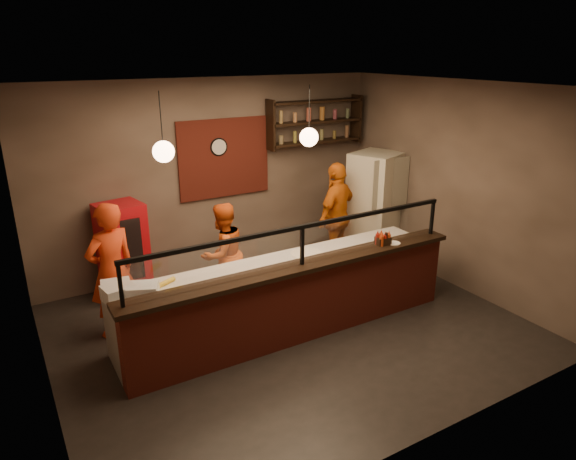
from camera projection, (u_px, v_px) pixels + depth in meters
floor at (290, 328)px, 7.04m from camera, size 6.00×6.00×0.00m
ceiling at (290, 87)px, 5.97m from camera, size 6.00×6.00×0.00m
wall_back at (213, 177)px, 8.54m from camera, size 6.00×0.00×6.00m
wall_left at (30, 265)px, 5.07m from camera, size 0.00×5.00×5.00m
wall_right at (456, 187)px, 7.94m from camera, size 0.00×5.00×5.00m
wall_front at (436, 294)px, 4.48m from camera, size 6.00×0.00×6.00m
brick_patch at (224, 158)px, 8.51m from camera, size 1.60×0.04×1.30m
service_counter at (302, 304)px, 6.63m from camera, size 4.60×0.25×1.00m
counter_ledge at (302, 266)px, 6.46m from camera, size 4.70×0.37×0.06m
worktop_cabinet at (282, 294)px, 7.06m from camera, size 4.60×0.75×0.85m
worktop at (282, 264)px, 6.91m from camera, size 4.60×0.75×0.05m
sneeze_guard at (302, 241)px, 6.34m from camera, size 4.50×0.05×0.52m
wall_shelving at (315, 122)px, 9.03m from camera, size 1.84×0.28×0.85m
wall_clock at (218, 147)px, 8.39m from camera, size 0.30×0.04×0.30m
pendant_left at (164, 151)px, 5.63m from camera, size 0.24×0.24×0.77m
pendant_right at (309, 137)px, 6.54m from camera, size 0.24×0.24×0.77m
cook_left at (112, 271)px, 6.61m from camera, size 0.77×0.62×1.83m
cook_mid at (223, 254)px, 7.53m from camera, size 0.89×0.78×1.54m
cook_right at (337, 216)px, 8.74m from camera, size 1.17×0.86×1.85m
fridge at (375, 207)px, 9.12m from camera, size 1.02×0.99×1.93m
red_cooler at (123, 251)px, 7.75m from camera, size 0.72×0.67×1.47m
pizza_dough at (307, 254)px, 7.19m from camera, size 0.58×0.58×0.01m
prep_tub_a at (119, 293)px, 5.86m from camera, size 0.38×0.33×0.17m
prep_tub_b at (116, 288)px, 5.98m from camera, size 0.37×0.32×0.16m
prep_tub_c at (143, 291)px, 5.90m from camera, size 0.42×0.39×0.17m
rolling_pin at (164, 283)px, 6.22m from camera, size 0.33×0.21×0.06m
condiment_caddy at (383, 241)px, 7.08m from camera, size 0.21×0.18×0.11m
pepper_mill at (386, 239)px, 7.03m from camera, size 0.05×0.05×0.19m
small_plate at (394, 243)px, 7.13m from camera, size 0.23×0.23×0.01m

